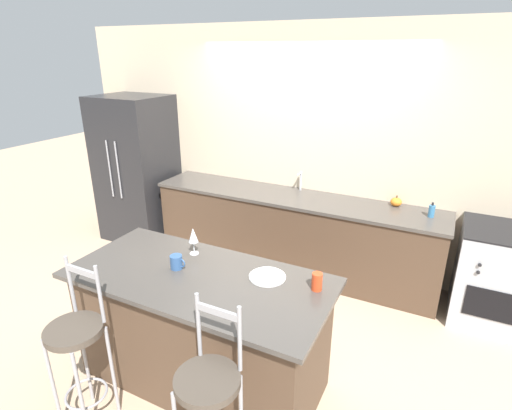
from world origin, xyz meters
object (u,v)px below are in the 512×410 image
oven_range (499,276)px  dinner_plate (267,276)px  bar_stool_near (78,346)px  coffee_mug (177,262)px  refrigerator (137,169)px  tumbler_cup (317,282)px  soap_bottle (432,211)px  bar_stool_far (209,398)px  pumpkin_decoration (396,202)px  wine_glass (193,236)px

oven_range → dinner_plate: (-1.59, -1.67, 0.47)m
bar_stool_near → coffee_mug: 0.82m
refrigerator → tumbler_cup: refrigerator is taller
coffee_mug → soap_bottle: 2.49m
bar_stool_far → coffee_mug: (-0.69, 0.65, 0.34)m
refrigerator → oven_range: 4.28m
pumpkin_decoration → coffee_mug: bearing=-120.4°
oven_range → bar_stool_near: size_ratio=0.77×
refrigerator → bar_stool_far: 3.68m
oven_range → bar_stool_far: bar_stool_far is taller
refrigerator → soap_bottle: size_ratio=12.70×
coffee_mug → soap_bottle: bearing=50.8°
bar_stool_far → wine_glass: bar_stool_far is taller
refrigerator → bar_stool_far: refrigerator is taller
refrigerator → soap_bottle: (3.59, 0.11, 0.02)m
bar_stool_far → tumbler_cup: (0.31, 0.85, 0.35)m
tumbler_cup → bar_stool_far: bearing=-110.2°
pumpkin_decoration → dinner_plate: bearing=-107.0°
bar_stool_far → dinner_plate: bar_stool_far is taller
bar_stool_far → tumbler_cup: size_ratio=9.74×
dinner_plate → oven_range: bearing=46.5°
bar_stool_far → dinner_plate: 0.89m
soap_bottle → bar_stool_near: bearing=-125.5°
coffee_mug → wine_glass: bearing=94.3°
oven_range → wine_glass: size_ratio=4.23×
coffee_mug → refrigerator: bearing=138.1°
bar_stool_near → wine_glass: (0.27, 0.93, 0.44)m
dinner_plate → tumbler_cup: bearing=1.7°
wine_glass → pumpkin_decoration: 2.22m
oven_range → bar_stool_far: 2.95m
dinner_plate → soap_bottle: bearing=62.0°
tumbler_cup → pumpkin_decoration: bearing=83.3°
bar_stool_near → dinner_plate: 1.31m
bar_stool_near → dinner_plate: bearing=42.8°
oven_range → coffee_mug: bearing=-140.3°
coffee_mug → soap_bottle: size_ratio=0.83×
bar_stool_far → pumpkin_decoration: 2.80m
tumbler_cup → refrigerator: bearing=151.8°
refrigerator → oven_range: (4.25, 0.04, -0.48)m
oven_range → coffee_mug: (-2.23, -1.85, 0.51)m
wine_glass → coffee_mug: (0.02, -0.24, -0.10)m
bar_stool_near → pumpkin_decoration: bearing=61.3°
refrigerator → soap_bottle: 3.60m
tumbler_cup → soap_bottle: size_ratio=0.82×
oven_range → soap_bottle: size_ratio=6.18×
wine_glass → dinner_plate: bearing=-5.3°
refrigerator → wine_glass: size_ratio=8.68×
soap_bottle → wine_glass: bearing=-133.3°
coffee_mug → bar_stool_far: bearing=-43.6°
oven_range → dinner_plate: size_ratio=3.54×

